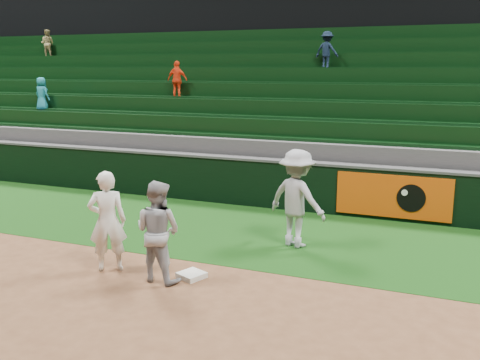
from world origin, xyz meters
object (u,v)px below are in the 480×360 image
at_px(first_baseman, 107,221).
at_px(base_coach, 297,199).
at_px(baserunner, 158,231).
at_px(first_base, 192,275).

relative_size(first_baseman, base_coach, 0.92).
bearing_deg(first_baseman, baserunner, 143.92).
distance_m(first_base, baserunner, 0.98).
bearing_deg(first_baseman, first_base, 155.84).
bearing_deg(baserunner, first_baseman, 2.93).
distance_m(first_baseman, baserunner, 1.05).
bearing_deg(base_coach, first_base, 82.01).
bearing_deg(base_coach, baserunner, 76.82).
relative_size(first_base, baserunner, 0.23).
bearing_deg(base_coach, first_baseman, 62.30).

